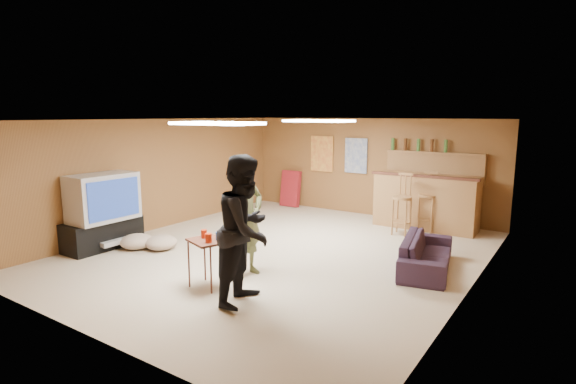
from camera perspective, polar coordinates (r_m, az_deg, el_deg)
The scene contains 32 objects.
ground at distance 7.61m, azimuth -0.85°, elevation -7.65°, with size 7.00×7.00×0.00m, color #B8A68C.
ceiling at distance 7.26m, azimuth -0.89°, elevation 9.14°, with size 6.00×7.00×0.02m, color silver.
wall_back at distance 10.40m, azimuth 10.19°, elevation 3.12°, with size 6.00×0.02×2.20m, color brown.
wall_front at distance 4.96m, azimuth -24.63°, elevation -4.93°, with size 6.00×0.02×2.20m, color brown.
wall_left at distance 9.38m, azimuth -16.13°, elevation 2.17°, with size 0.02×7.00×2.20m, color brown.
wall_right at distance 6.19m, azimuth 22.63°, elevation -1.99°, with size 0.02×7.00×2.20m, color brown.
tv_stand at distance 8.43m, azimuth -22.43°, elevation -4.91°, with size 0.55×1.30×0.50m, color black.
dvd_box at distance 8.28m, azimuth -21.53°, elevation -5.83°, with size 0.35×0.50×0.08m, color #B2B2B7.
tv_body at distance 8.24m, azimuth -22.45°, elevation -0.61°, with size 0.60×1.10×0.80m, color #B2B2B7.
tv_screen at distance 7.99m, azimuth -21.21°, elevation -0.84°, with size 0.02×0.95×0.65m, color navy.
bar_counter at distance 9.46m, azimuth 17.07°, elevation -1.19°, with size 2.00×0.60×1.10m, color olive.
bar_lip at distance 9.14m, azimuth 16.79°, elevation 1.95°, with size 2.10×0.12×0.05m, color #452016.
bar_shelf at distance 9.76m, azimuth 18.13°, elevation 4.72°, with size 2.00×0.18×0.05m, color olive.
bar_backing at distance 9.81m, azimuth 18.06°, elevation 2.99°, with size 2.00×0.14×0.60m, color olive.
poster_left at distance 10.87m, azimuth 4.33°, elevation 4.86°, with size 0.60×0.03×0.85m, color #BF3F26.
poster_right at distance 10.46m, azimuth 8.63°, elevation 4.58°, with size 0.55×0.03×0.80m, color #334C99.
folding_chair_stack at distance 11.27m, azimuth 0.33°, elevation 0.45°, with size 0.50×0.14×0.90m, color maroon.
ceiling_panel_front at distance 6.09m, azimuth -9.04°, elevation 8.61°, with size 1.20×0.60×0.04m, color white.
ceiling_panel_back at distance 8.28m, azimuth 3.90°, elevation 9.00°, with size 1.20×0.60×0.04m, color white.
person_olive at distance 6.39m, azimuth -5.41°, elevation -3.23°, with size 0.62×0.41×1.70m, color #61673C.
person_black at distance 5.47m, azimuth -5.39°, elevation -4.77°, with size 0.89×0.69×1.82m, color black.
sofa at distance 7.05m, azimuth 17.18°, elevation -7.47°, with size 1.67×0.65×0.49m, color black.
tray_table at distance 6.16m, azimuth -10.16°, elevation -8.91°, with size 0.50×0.40×0.65m, color #452016.
cup_red_near at distance 6.15m, azimuth -10.62°, elevation -5.25°, with size 0.08×0.08×0.11m, color red.
cup_red_far at distance 5.93m, azimuth -10.05°, elevation -5.77°, with size 0.09×0.09×0.12m, color red.
cup_blue at distance 6.03m, azimuth -8.81°, elevation -5.54°, with size 0.08×0.08×0.11m, color navy.
bar_stool_left at distance 8.81m, azimuth 14.28°, elevation -1.11°, with size 0.42×0.42×1.32m, color olive, non-canonical shape.
bar_stool_right at distance 9.21m, azimuth 17.31°, elevation -1.28°, with size 0.37×0.37×1.17m, color olive, non-canonical shape.
cushion_near_tv at distance 8.03m, azimuth -15.80°, elevation -6.19°, with size 0.54×0.54×0.24m, color tan.
cushion_mid at distance 8.32m, azimuth -8.18°, elevation -5.56°, with size 0.42×0.42×0.19m, color tan.
cushion_far at distance 8.21m, azimuth -18.66°, elevation -5.96°, with size 0.56×0.56×0.25m, color tan.
bottle_row at distance 9.83m, azimuth 16.23°, elevation 5.76°, with size 1.20×0.08×0.26m, color #3F7233, non-canonical shape.
Camera 1 is at (4.13, -5.97, 2.29)m, focal length 28.00 mm.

